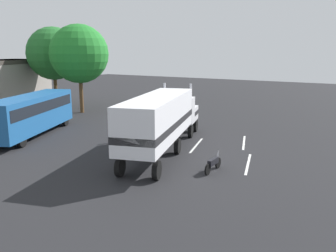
# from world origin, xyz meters

# --- Properties ---
(ground_plane) EXTENTS (120.00, 120.00, 0.00)m
(ground_plane) POSITION_xyz_m (0.00, 0.00, 0.00)
(ground_plane) COLOR #232326
(lane_stripe_near) EXTENTS (4.29, 1.29, 0.01)m
(lane_stripe_near) POSITION_xyz_m (-2.48, -3.50, 0.01)
(lane_stripe_near) COLOR silver
(lane_stripe_near) RESTS_ON ground_plane
(lane_stripe_mid) EXTENTS (4.23, 1.52, 0.01)m
(lane_stripe_mid) POSITION_xyz_m (0.25, -6.31, 0.01)
(lane_stripe_mid) COLOR silver
(lane_stripe_mid) RESTS_ON ground_plane
(lane_stripe_far) EXTENTS (4.29, 1.30, 0.01)m
(lane_stripe_far) POSITION_xyz_m (-4.77, -8.37, 0.01)
(lane_stripe_far) COLOR silver
(lane_stripe_far) RESTS_ON ground_plane
(semi_truck) EXTENTS (14.24, 6.68, 4.50)m
(semi_truck) POSITION_xyz_m (-5.39, -2.29, 2.52)
(semi_truck) COLOR white
(semi_truck) RESTS_ON ground_plane
(person_bystander) EXTENTS (0.34, 0.45, 1.63)m
(person_bystander) POSITION_xyz_m (-6.25, -0.11, 0.89)
(person_bystander) COLOR #2D3347
(person_bystander) RESTS_ON ground_plane
(parked_bus) EXTENTS (11.09, 6.81, 3.40)m
(parked_bus) POSITION_xyz_m (-6.87, 9.95, 2.07)
(parked_bus) COLOR #1E5999
(parked_bus) RESTS_ON ground_plane
(motorcycle) EXTENTS (2.11, 0.25, 1.12)m
(motorcycle) POSITION_xyz_m (-7.25, -7.05, 0.48)
(motorcycle) COLOR black
(motorcycle) RESTS_ON ground_plane
(tree_center) EXTENTS (6.72, 6.72, 10.15)m
(tree_center) POSITION_xyz_m (5.56, 21.25, 6.78)
(tree_center) COLOR brown
(tree_center) RESTS_ON ground_plane
(tree_right) EXTENTS (6.66, 6.66, 10.11)m
(tree_right) POSITION_xyz_m (3.66, 14.72, 6.77)
(tree_right) COLOR brown
(tree_right) RESTS_ON ground_plane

